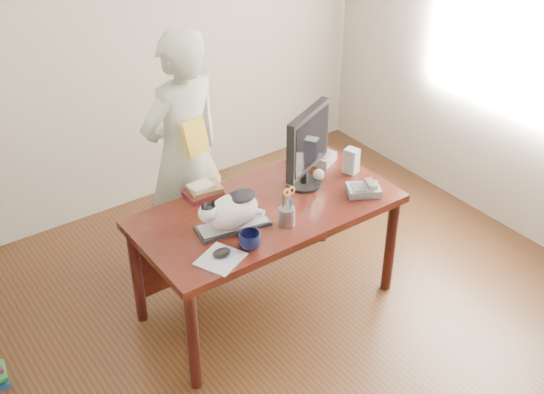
{
  "coord_description": "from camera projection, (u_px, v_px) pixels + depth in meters",
  "views": [
    {
      "loc": [
        -1.96,
        -2.19,
        3.01
      ],
      "look_at": [
        0.0,
        0.55,
        0.85
      ],
      "focal_mm": 45.0,
      "sensor_mm": 36.0,
      "label": 1
    }
  ],
  "objects": [
    {
      "name": "room",
      "position": [
        337.0,
        160.0,
        3.36
      ],
      "size": [
        4.5,
        4.5,
        4.5
      ],
      "color": "black",
      "rests_on": "ground"
    },
    {
      "name": "desk",
      "position": [
        260.0,
        222.0,
        4.22
      ],
      "size": [
        1.6,
        0.8,
        0.75
      ],
      "color": "black",
      "rests_on": "ground"
    },
    {
      "name": "keyboard",
      "position": [
        233.0,
        225.0,
        3.91
      ],
      "size": [
        0.45,
        0.23,
        0.03
      ],
      "rotation": [
        0.0,
        0.0,
        -0.18
      ],
      "color": "black",
      "rests_on": "desk"
    },
    {
      "name": "cat",
      "position": [
        231.0,
        210.0,
        3.84
      ],
      "size": [
        0.42,
        0.25,
        0.24
      ],
      "rotation": [
        0.0,
        0.0,
        -0.18
      ],
      "color": "silver",
      "rests_on": "keyboard"
    },
    {
      "name": "monitor",
      "position": [
        308.0,
        145.0,
        4.14
      ],
      "size": [
        0.44,
        0.3,
        0.52
      ],
      "rotation": [
        0.0,
        0.0,
        0.43
      ],
      "color": "black",
      "rests_on": "desk"
    },
    {
      "name": "pen_cup",
      "position": [
        287.0,
        214.0,
        3.91
      ],
      "size": [
        0.1,
        0.1,
        0.24
      ],
      "rotation": [
        0.0,
        0.0,
        -0.01
      ],
      "color": "gray",
      "rests_on": "desk"
    },
    {
      "name": "mousepad",
      "position": [
        221.0,
        259.0,
        3.66
      ],
      "size": [
        0.3,
        0.29,
        0.01
      ],
      "rotation": [
        0.0,
        0.0,
        0.42
      ],
      "color": "#AEB3BB",
      "rests_on": "desk"
    },
    {
      "name": "mouse",
      "position": [
        222.0,
        253.0,
        3.67
      ],
      "size": [
        0.12,
        0.1,
        0.04
      ],
      "rotation": [
        0.0,
        0.0,
        0.42
      ],
      "color": "black",
      "rests_on": "mousepad"
    },
    {
      "name": "coffee_mug",
      "position": [
        250.0,
        240.0,
        3.73
      ],
      "size": [
        0.17,
        0.17,
        0.1
      ],
      "primitive_type": "imported",
      "rotation": [
        0.0,
        0.0,
        0.45
      ],
      "color": "black",
      "rests_on": "desk"
    },
    {
      "name": "phone",
      "position": [
        364.0,
        189.0,
        4.21
      ],
      "size": [
        0.25,
        0.23,
        0.09
      ],
      "rotation": [
        0.0,
        0.0,
        -0.52
      ],
      "color": "slate",
      "rests_on": "desk"
    },
    {
      "name": "speaker",
      "position": [
        351.0,
        161.0,
        4.4
      ],
      "size": [
        0.1,
        0.1,
        0.17
      ],
      "rotation": [
        0.0,
        0.0,
        0.34
      ],
      "color": "#A5A5A8",
      "rests_on": "desk"
    },
    {
      "name": "baseball",
      "position": [
        319.0,
        175.0,
        4.34
      ],
      "size": [
        0.07,
        0.07,
        0.07
      ],
      "rotation": [
        0.0,
        0.0,
        0.28
      ],
      "color": "white",
      "rests_on": "desk"
    },
    {
      "name": "book_stack",
      "position": [
        203.0,
        191.0,
        4.18
      ],
      "size": [
        0.23,
        0.18,
        0.08
      ],
      "rotation": [
        0.0,
        0.0,
        -0.1
      ],
      "color": "#4E1419",
      "rests_on": "desk"
    },
    {
      "name": "calculator",
      "position": [
        317.0,
        157.0,
        4.55
      ],
      "size": [
        0.24,
        0.27,
        0.07
      ],
      "rotation": [
        0.0,
        0.0,
        0.43
      ],
      "color": "slate",
      "rests_on": "desk"
    },
    {
      "name": "person",
      "position": [
        184.0,
        155.0,
        4.44
      ],
      "size": [
        0.68,
        0.51,
        1.7
      ],
      "primitive_type": "imported",
      "rotation": [
        0.0,
        0.0,
        3.31
      ],
      "color": "silver",
      "rests_on": "ground"
    },
    {
      "name": "held_book",
      "position": [
        195.0,
        137.0,
        4.21
      ],
      "size": [
        0.17,
        0.12,
        0.22
      ],
      "rotation": [
        0.0,
        0.0,
        0.17
      ],
      "color": "gold",
      "rests_on": "person"
    }
  ]
}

